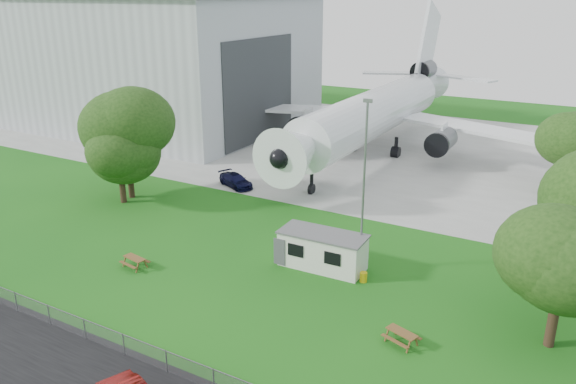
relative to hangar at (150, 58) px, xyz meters
The scene contains 16 objects.
ground 53.16m from the hangar, 43.47° to the right, with size 160.00×160.00×0.00m, color #257419.
concrete_apron 39.17m from the hangar, ahead, with size 120.00×46.00×0.03m, color #B7B7B2.
hangar is the anchor object (origin of this frame).
airliner 36.21m from the hangar, ahead, with size 46.36×47.73×17.69m.
site_cabin 54.19m from the hangar, 35.26° to the right, with size 6.79×2.89×2.62m.
picnic_west 50.29m from the hangar, 49.48° to the right, with size 1.80×1.50×0.76m, color brown, non-canonical shape.
picnic_east 64.33m from the hangar, 35.67° to the right, with size 1.80×1.50×0.76m, color brown, non-canonical shape.
fence 60.00m from the hangar, 50.15° to the right, with size 58.00×0.04×1.30m, color gray.
lamp_mast 55.06m from the hangar, 32.84° to the right, with size 0.16×0.16×12.00m, color slate.
tree_west_big 34.43m from the hangar, 51.45° to the right, with size 8.39×8.39×11.06m.
tree_west_small 35.94m from the hangar, 52.45° to the right, with size 7.25×7.25×8.42m.
tree_east_front 67.78m from the hangar, 29.43° to the right, with size 6.90×6.90×8.57m.
tree_far_apron 58.13m from the hangar, ahead, with size 6.11×6.11×8.67m.
car_ne_hatch 63.53m from the hangar, 21.50° to the right, with size 1.78×4.42×1.51m, color maroon.
car_ne_sedan 64.76m from the hangar, 22.13° to the right, with size 1.62×4.63×1.53m, color black.
car_apron_van 35.47m from the hangar, 34.41° to the right, with size 1.80×4.42×1.28m, color black.
Camera 1 is at (21.36, -27.53, 18.57)m, focal length 35.00 mm.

